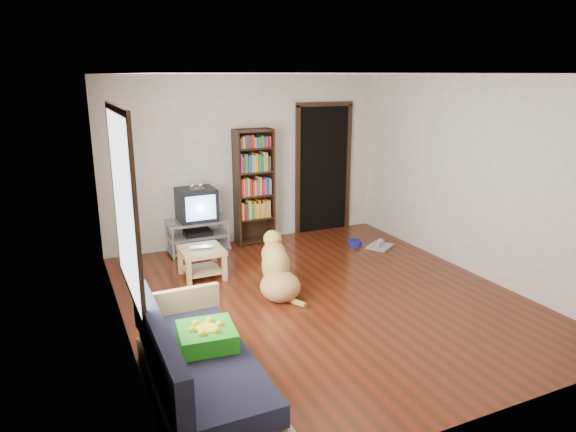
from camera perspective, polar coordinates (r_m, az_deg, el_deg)
name	(u,v)px	position (r m, az deg, el deg)	size (l,w,h in m)	color
ground	(321,298)	(6.27, 3.69, -9.03)	(5.00, 5.00, 0.00)	#551B0E
ceiling	(325,74)	(5.71, 4.15, 15.48)	(5.00, 5.00, 0.00)	white
wall_back	(247,160)	(8.10, -4.58, 6.20)	(4.50, 4.50, 0.00)	beige
wall_front	(490,263)	(3.93, 21.57, -4.88)	(4.50, 4.50, 0.00)	beige
wall_left	(117,214)	(5.20, -18.49, 0.23)	(5.00, 5.00, 0.00)	beige
wall_right	(474,177)	(7.18, 19.94, 4.14)	(5.00, 5.00, 0.00)	beige
green_cushion	(207,336)	(4.42, -9.02, -13.06)	(0.46, 0.46, 0.15)	green
laptop	(202,248)	(6.78, -9.56, -3.55)	(0.30, 0.19, 0.02)	silver
dog_bowl	(355,243)	(8.15, 7.44, -2.96)	(0.22, 0.22, 0.08)	#161A9B
grey_rag	(380,246)	(8.12, 10.17, -3.34)	(0.40, 0.32, 0.03)	#9C9C9C
window	(124,205)	(4.67, -17.78, 1.16)	(0.03, 1.46, 1.70)	white
doorway	(323,166)	(8.66, 3.94, 5.60)	(1.03, 0.05, 2.19)	black
tv_stand	(198,235)	(7.84, -9.98, -2.04)	(0.90, 0.45, 0.50)	#99999E
crt_tv	(196,204)	(7.73, -10.18, 1.35)	(0.55, 0.52, 0.58)	black
bookshelf	(254,181)	(8.02, -3.82, 3.95)	(0.60, 0.30, 1.80)	black
sofa	(198,373)	(4.40, -9.99, -16.83)	(0.80, 1.80, 0.80)	tan
coffee_table	(202,257)	(6.85, -9.57, -4.52)	(0.55, 0.55, 0.40)	tan
dog	(277,272)	(6.25, -1.20, -6.23)	(0.55, 0.96, 0.78)	#C08449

